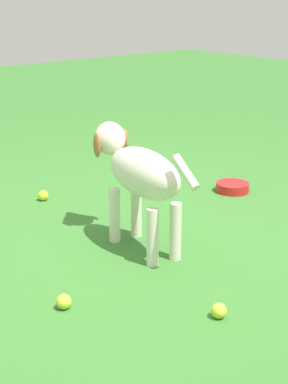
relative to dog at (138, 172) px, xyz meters
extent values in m
plane|color=#38722D|center=(0.00, 0.02, -0.41)|extent=(14.00, 14.00, 0.00)
ellipsoid|color=silver|center=(0.05, -0.01, 0.01)|extent=(0.57, 0.27, 0.24)
cylinder|color=silver|center=(-0.13, -0.06, -0.26)|extent=(0.06, 0.06, 0.30)
cylinder|color=silver|center=(-0.12, 0.08, -0.26)|extent=(0.06, 0.06, 0.30)
cylinder|color=silver|center=(0.22, -0.09, -0.26)|extent=(0.06, 0.06, 0.30)
cylinder|color=silver|center=(0.24, 0.04, -0.26)|extent=(0.06, 0.06, 0.30)
ellipsoid|color=silver|center=(-0.27, 0.03, 0.12)|extent=(0.20, 0.18, 0.18)
ellipsoid|color=#9E663D|center=(-0.36, 0.04, 0.10)|extent=(0.13, 0.09, 0.07)
sphere|color=black|center=(-0.41, 0.04, 0.10)|extent=(0.03, 0.03, 0.03)
ellipsoid|color=#9E663D|center=(-0.27, -0.06, 0.10)|extent=(0.07, 0.04, 0.14)
ellipsoid|color=#9E663D|center=(-0.26, 0.11, 0.10)|extent=(0.07, 0.04, 0.14)
cylinder|color=silver|center=(0.39, -0.04, 0.10)|extent=(0.18, 0.06, 0.14)
sphere|color=#CBDC3B|center=(0.78, -0.20, -0.38)|extent=(0.07, 0.07, 0.07)
sphere|color=yellow|center=(-0.94, -0.02, -0.38)|extent=(0.07, 0.07, 0.07)
sphere|color=#CAD539|center=(0.31, -0.66, -0.38)|extent=(0.07, 0.07, 0.07)
cylinder|color=red|center=(-0.30, 1.05, -0.38)|extent=(0.22, 0.22, 0.06)
camera|label=1|loc=(2.33, -1.88, 0.92)|focal=57.80mm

